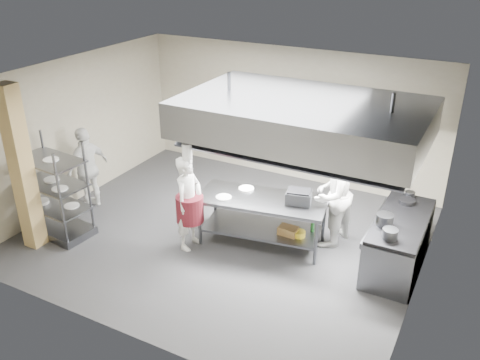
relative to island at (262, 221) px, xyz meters
The scene contains 23 objects.
floor 0.87m from the island, behind, with size 7.00×7.00×0.00m, color #2B2B2D.
ceiling 2.65m from the island, behind, with size 7.00×7.00×0.00m, color silver.
wall_back 3.19m from the island, 104.12° to the left, with size 7.00×7.00×0.00m, color #9E947D.
wall_left 4.36m from the island, behind, with size 6.00×6.00×0.00m, color #9E947D.
wall_right 2.96m from the island, ahead, with size 6.00×6.00×0.00m, color #9E947D.
column 4.27m from the island, 151.52° to the right, with size 0.30×0.30×3.00m, color tan.
exhaust_hood 2.05m from the island, 30.13° to the left, with size 4.00×2.50×0.60m, color slate.
hood_strip_a 1.69m from the island, 135.80° to the left, with size 1.60×0.12×0.04m, color white.
hood_strip_b 2.21m from the island, 12.60° to the left, with size 1.60×0.12×0.04m, color white.
wall_shelf 3.14m from the island, 68.98° to the left, with size 1.50×0.28×0.04m, color slate.
island is the anchor object (origin of this frame).
island_worktop 0.42m from the island, ahead, with size 2.27×0.95×0.06m, color slate.
island_undershelf 0.16m from the island, 90.00° to the left, with size 2.09×0.85×0.04m, color slate.
pass_rack 3.85m from the island, 157.59° to the right, with size 1.24×0.72×1.86m, color gray, non-canonical shape.
cooking_range 2.38m from the island, 10.33° to the left, with size 0.80×2.00×0.84m, color gray.
range_top 2.42m from the island, 10.33° to the left, with size 0.78×1.96×0.06m, color black.
chef_head 1.37m from the island, 147.68° to the right, with size 0.63×0.42×1.74m, color white.
chef_line 1.33m from the island, 28.62° to the left, with size 0.96×0.75×1.98m, color silver.
chef_plating 3.78m from the island, behind, with size 1.02×0.42×1.74m, color white.
griddle 0.85m from the island, 13.93° to the left, with size 0.44×0.34×0.21m, color slate.
wicker_basket 0.52m from the island, ahead, with size 0.33×0.23×0.15m, color olive.
stockpot 2.19m from the island, ahead, with size 0.28×0.28×0.19m, color slate.
plate_stack 3.83m from the island, 157.59° to the right, with size 0.28×0.28×0.05m, color white.
Camera 1 is at (4.09, -7.17, 5.07)m, focal length 38.00 mm.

